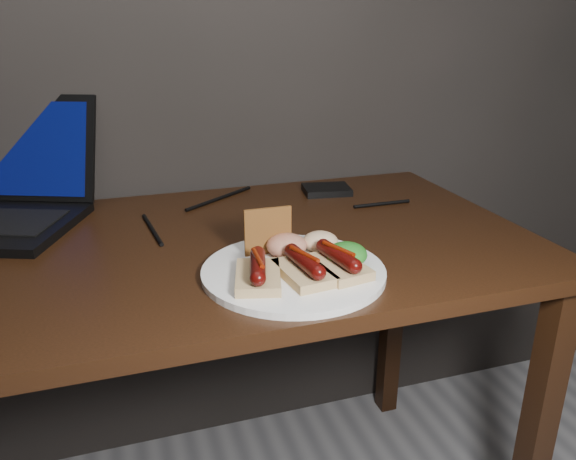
% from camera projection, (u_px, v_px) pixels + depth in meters
% --- Properties ---
extents(desk, '(1.40, 0.70, 0.75)m').
position_uv_depth(desk, '(177.00, 289.00, 1.09)').
color(desk, black).
rests_on(desk, ground).
extents(hard_drive, '(0.12, 0.10, 0.02)m').
position_uv_depth(hard_drive, '(327.00, 190.00, 1.38)').
color(hard_drive, black).
rests_on(hard_drive, desk).
extents(desk_cables, '(1.11, 0.32, 0.01)m').
position_uv_depth(desk_cables, '(161.00, 220.00, 1.19)').
color(desk_cables, black).
rests_on(desk_cables, desk).
extents(plate, '(0.35, 0.35, 0.01)m').
position_uv_depth(plate, '(293.00, 272.00, 0.94)').
color(plate, white).
rests_on(plate, desk).
extents(bread_sausage_left, '(0.10, 0.13, 0.04)m').
position_uv_depth(bread_sausage_left, '(258.00, 272.00, 0.89)').
color(bread_sausage_left, '#DECA82').
rests_on(bread_sausage_left, plate).
extents(bread_sausage_center, '(0.08, 0.12, 0.04)m').
position_uv_depth(bread_sausage_center, '(304.00, 268.00, 0.90)').
color(bread_sausage_center, '#DECA82').
rests_on(bread_sausage_center, plate).
extents(bread_sausage_right, '(0.09, 0.13, 0.04)m').
position_uv_depth(bread_sausage_right, '(338.00, 262.00, 0.92)').
color(bread_sausage_right, '#DECA82').
rests_on(bread_sausage_right, plate).
extents(crispbread, '(0.09, 0.01, 0.08)m').
position_uv_depth(crispbread, '(268.00, 231.00, 0.99)').
color(crispbread, brown).
rests_on(crispbread, plate).
extents(salad_greens, '(0.07, 0.07, 0.04)m').
position_uv_depth(salad_greens, '(347.00, 254.00, 0.95)').
color(salad_greens, '#115817').
rests_on(salad_greens, plate).
extents(salsa_mound, '(0.07, 0.07, 0.04)m').
position_uv_depth(salsa_mound, '(287.00, 245.00, 0.98)').
color(salsa_mound, '#A51110').
rests_on(salsa_mound, plate).
extents(coleslaw_mound, '(0.06, 0.06, 0.04)m').
position_uv_depth(coleslaw_mound, '(320.00, 242.00, 1.01)').
color(coleslaw_mound, silver).
rests_on(coleslaw_mound, plate).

